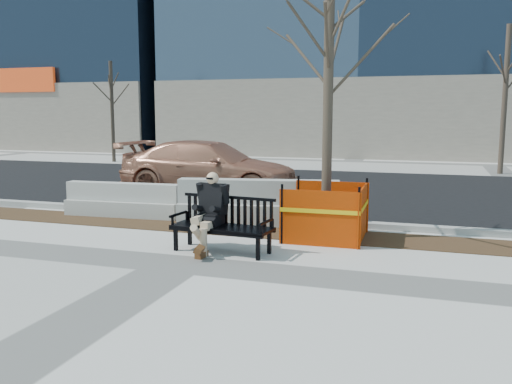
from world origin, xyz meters
TOP-DOWN VIEW (x-y plane):
  - ground at (0.00, 0.00)m, footprint 120.00×120.00m
  - mulch_strip at (0.00, 2.60)m, footprint 40.00×1.20m
  - asphalt_street at (0.00, 8.80)m, footprint 60.00×10.40m
  - curb at (0.00, 3.55)m, footprint 60.00×0.25m
  - bench at (0.37, 0.88)m, footprint 1.80×0.81m
  - seated_man at (0.14, 0.95)m, footprint 0.66×0.99m
  - tree_fence at (1.82, 2.42)m, footprint 2.17×2.17m
  - sedan at (-2.36, 6.90)m, footprint 5.24×2.24m
  - jersey_barrier_left at (-2.87, 3.13)m, footprint 2.69×0.69m
  - jersey_barrier_right at (0.26, 3.21)m, footprint 3.37×1.27m
  - far_tree_left at (-10.60, 14.94)m, footprint 2.30×2.30m
  - far_tree_right at (6.10, 15.01)m, footprint 2.21×2.21m

SIDE VIEW (x-z plane):
  - ground at x=0.00m, z-range 0.00..0.00m
  - bench at x=0.37m, z-range -0.46..0.46m
  - seated_man at x=0.14m, z-range -0.66..0.66m
  - tree_fence at x=1.82m, z-range -2.66..2.66m
  - sedan at x=-2.36m, z-range -0.75..0.75m
  - jersey_barrier_left at x=-2.87m, z-range -0.38..0.38m
  - jersey_barrier_right at x=0.26m, z-range -0.47..0.47m
  - far_tree_left at x=-10.60m, z-range -2.50..2.50m
  - far_tree_right at x=6.10m, z-range -2.97..2.97m
  - asphalt_street at x=0.00m, z-range 0.00..0.01m
  - mulch_strip at x=0.00m, z-range -0.01..0.01m
  - curb at x=0.00m, z-range 0.00..0.12m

